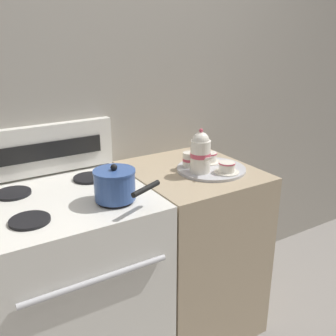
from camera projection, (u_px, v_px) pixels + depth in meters
wall_back at (96, 130)px, 2.05m from camera, size 6.00×0.05×2.20m
stove at (72, 287)px, 1.83m from camera, size 0.73×0.69×0.93m
control_panel at (41, 150)px, 1.88m from camera, size 0.72×0.05×0.24m
side_counter at (190, 248)px, 2.17m from camera, size 0.59×0.66×0.92m
saucepan at (115, 184)px, 1.62m from camera, size 0.23×0.28×0.15m
serving_tray at (211, 169)px, 2.00m from camera, size 0.35×0.35×0.01m
teapot at (201, 152)px, 1.90m from camera, size 0.10×0.16×0.22m
teacup_left at (227, 167)px, 1.92m from camera, size 0.12×0.12×0.05m
teacup_right at (209, 157)px, 2.07m from camera, size 0.12×0.12×0.05m
creamer_jug at (189, 160)px, 2.00m from camera, size 0.07×0.07×0.08m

